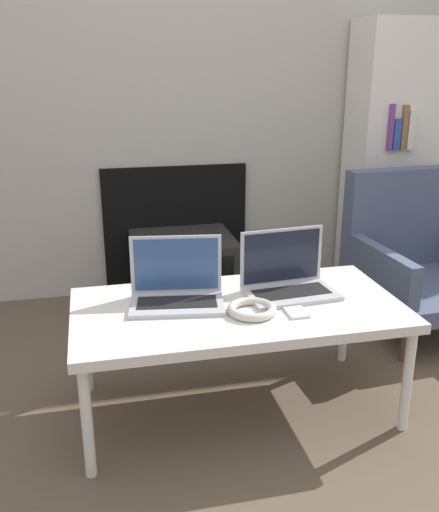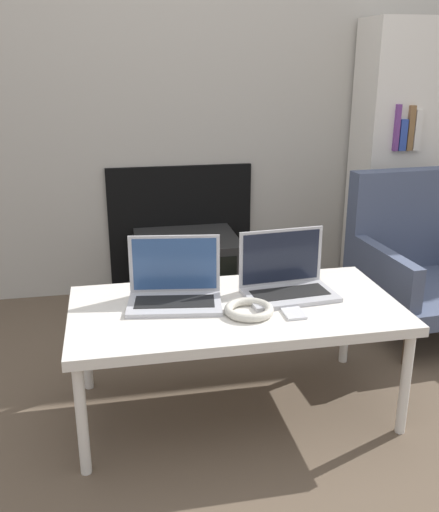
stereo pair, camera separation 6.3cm
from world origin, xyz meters
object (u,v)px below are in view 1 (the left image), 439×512
(headphones, at_px, (252,309))
(tv, at_px, (183,271))
(laptop_right, at_px, (287,279))
(phone, at_px, (295,311))
(armchair, at_px, (418,255))
(laptop_left, at_px, (177,288))

(headphones, xyz_separation_m, tv, (-0.06, 1.11, -0.26))
(laptop_right, relative_size, phone, 2.73)
(laptop_right, distance_m, armchair, 1.00)
(headphones, distance_m, phone, 0.15)
(laptop_right, relative_size, armchair, 0.46)
(laptop_right, relative_size, tv, 0.65)
(laptop_left, bearing_deg, phone, -15.98)
(laptop_right, bearing_deg, laptop_left, 175.12)
(phone, bearing_deg, laptop_left, 155.68)
(laptop_right, bearing_deg, tv, 99.63)
(laptop_left, height_order, phone, laptop_left)
(laptop_left, xyz_separation_m, laptop_right, (0.42, 0.00, 0.00))
(laptop_right, height_order, phone, laptop_right)
(phone, distance_m, tv, 1.17)
(headphones, height_order, phone, headphones)
(laptop_left, height_order, headphones, laptop_left)
(tv, bearing_deg, phone, -79.23)
(laptop_right, bearing_deg, phone, -105.21)
(laptop_right, height_order, tv, laptop_right)
(laptop_left, relative_size, headphones, 2.08)
(headphones, bearing_deg, laptop_right, 40.37)
(headphones, bearing_deg, armchair, 31.74)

